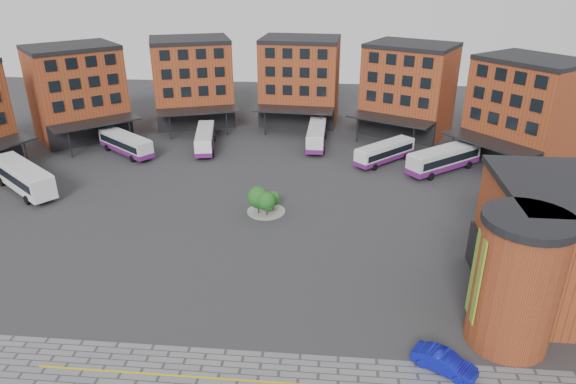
# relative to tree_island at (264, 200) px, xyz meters

# --- Properties ---
(ground) EXTENTS (160.00, 160.00, 0.00)m
(ground) POSITION_rel_tree_island_xyz_m (-1.81, -11.42, -1.74)
(ground) COLOR #28282B
(ground) RESTS_ON ground
(yellow_line) EXTENTS (26.00, 0.15, 0.02)m
(yellow_line) POSITION_rel_tree_island_xyz_m (0.19, -25.42, -1.71)
(yellow_line) COLOR gold
(yellow_line) RESTS_ON paving_zone
(main_building) EXTENTS (94.14, 42.48, 14.60)m
(main_building) POSITION_rel_tree_island_xyz_m (-6.58, 26.83, 5.49)
(main_building) COLOR brown
(main_building) RESTS_ON ground
(east_building) EXTENTS (17.40, 15.40, 10.60)m
(east_building) POSITION_rel_tree_island_xyz_m (26.89, -14.48, 3.55)
(east_building) COLOR brown
(east_building) RESTS_ON ground
(tree_island) EXTENTS (4.40, 4.40, 3.35)m
(tree_island) POSITION_rel_tree_island_xyz_m (0.00, 0.00, 0.00)
(tree_island) COLOR gray
(tree_island) RESTS_ON ground
(bus_a) EXTENTS (11.65, 10.00, 3.55)m
(bus_a) POSITION_rel_tree_island_xyz_m (-30.63, 3.55, 0.37)
(bus_a) COLOR white
(bus_a) RESTS_ON ground
(bus_b) EXTENTS (10.22, 8.68, 3.09)m
(bus_b) POSITION_rel_tree_island_xyz_m (-23.06, 17.77, -0.07)
(bus_b) COLOR silver
(bus_b) RESTS_ON ground
(bus_c) EXTENTS (4.43, 11.09, 3.05)m
(bus_c) POSITION_rel_tree_island_xyz_m (-11.86, 21.08, -0.09)
(bus_c) COLOR white
(bus_c) RESTS_ON ground
(bus_d) EXTENTS (2.97, 11.28, 3.17)m
(bus_d) POSITION_rel_tree_island_xyz_m (5.00, 24.18, -0.02)
(bus_d) COLOR silver
(bus_d) RESTS_ON ground
(bus_e) EXTENTS (9.00, 8.96, 2.91)m
(bus_e) POSITION_rel_tree_island_xyz_m (14.98, 17.76, -0.17)
(bus_e) COLOR white
(bus_e) RESTS_ON ground
(bus_f) EXTENTS (10.98, 9.55, 3.35)m
(bus_f) POSITION_rel_tree_island_xyz_m (22.71, 15.15, 0.07)
(bus_f) COLOR silver
(bus_f) RESTS_ON ground
(blue_car) EXTENTS (4.66, 3.73, 1.49)m
(blue_car) POSITION_rel_tree_island_xyz_m (15.96, -23.14, -1.00)
(blue_car) COLOR #0C14A5
(blue_car) RESTS_ON ground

